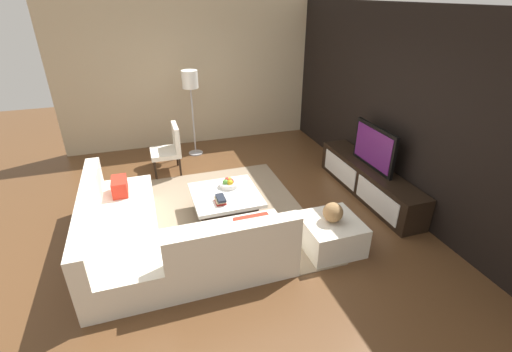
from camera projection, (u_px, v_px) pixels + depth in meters
name	position (u px, v px, depth m)	size (l,w,h in m)	color
ground_plane	(221.00, 221.00, 5.15)	(14.00, 14.00, 0.00)	brown
feature_wall_back	(398.00, 108.00, 5.25)	(6.40, 0.12, 2.80)	black
side_wall_left	(192.00, 76.00, 7.27)	(0.12, 5.20, 2.80)	#C6B28E
area_rug	(220.00, 217.00, 5.23)	(2.95, 2.48, 0.01)	gray
media_console	(369.00, 181.00, 5.70)	(2.28, 0.45, 0.50)	black
television	(374.00, 147.00, 5.43)	(0.97, 0.06, 0.65)	black
sectional_couch	(159.00, 237.00, 4.35)	(2.36, 2.32, 0.80)	silver
coffee_table	(226.00, 204.00, 5.17)	(0.94, 0.93, 0.38)	black
accent_chair_near	(170.00, 146.00, 6.34)	(0.53, 0.51, 0.87)	black
floor_lamp	(190.00, 85.00, 6.66)	(0.30, 0.30, 1.64)	#A5A5AA
ottoman	(330.00, 234.00, 4.54)	(0.70, 0.70, 0.40)	silver
fruit_bowl	(229.00, 183.00, 5.24)	(0.28, 0.28, 0.13)	silver
decorative_ball	(333.00, 212.00, 4.39)	(0.25, 0.25, 0.25)	#997247
book_stack	(220.00, 200.00, 4.85)	(0.22, 0.13, 0.09)	maroon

